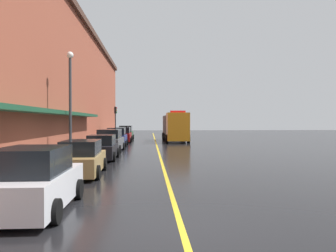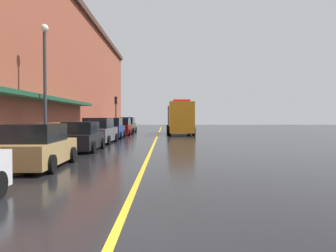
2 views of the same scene
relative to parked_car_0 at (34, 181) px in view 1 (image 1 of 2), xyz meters
The scene contains 16 objects.
ground_plane 23.51m from the parked_car_0, 80.25° to the left, with size 112.00×112.00×0.00m, color black.
sidewalk_left 23.27m from the parked_car_0, 95.48° to the left, with size 2.40×70.00×0.15m, color gray.
lane_center_stripe 23.51m from the parked_car_0, 80.25° to the left, with size 0.16×70.00×0.01m, color gold.
brick_building_left 24.20m from the parked_car_0, 109.71° to the left, with size 10.20×64.00×13.01m.
parked_car_0 is the anchor object (origin of this frame).
parked_car_1 5.99m from the parked_car_0, 89.27° to the left, with size 2.08×4.50×1.64m.
parked_car_2 12.08m from the parked_car_0, 89.44° to the left, with size 2.00×4.13×1.64m.
parked_car_3 17.71m from the parked_car_0, 90.15° to the left, with size 2.19×4.89×1.85m.
parked_car_4 23.39m from the parked_car_0, 90.13° to the left, with size 2.11×4.58×1.86m.
parked_car_5 29.29m from the parked_car_0, 89.84° to the left, with size 2.10×4.82×1.81m.
parked_car_6 34.82m from the parked_car_0, 89.94° to the left, with size 2.02×4.43×1.91m.
utility_truck 31.22m from the parked_car_0, 78.16° to the left, with size 2.93×9.22×3.72m.
parking_meter_0 31.86m from the parked_car_0, 92.46° to the left, with size 0.14×0.18×1.33m.
parking_meter_1 1.95m from the parked_car_0, 135.13° to the left, with size 0.14×0.18×1.33m.
street_lamp_left 12.91m from the parked_car_0, 99.13° to the left, with size 0.44×0.44×6.94m.
traffic_light_near 34.24m from the parked_car_0, 92.20° to the left, with size 0.38×0.36×4.30m.
Camera 1 is at (-0.76, -7.31, 2.53)m, focal length 34.28 mm.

